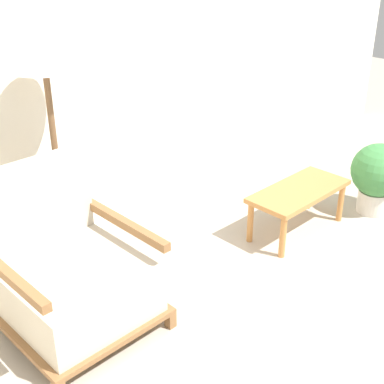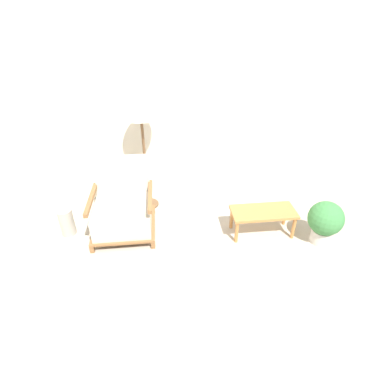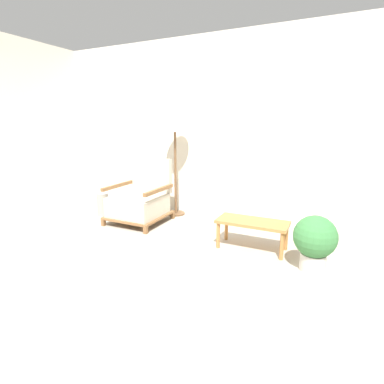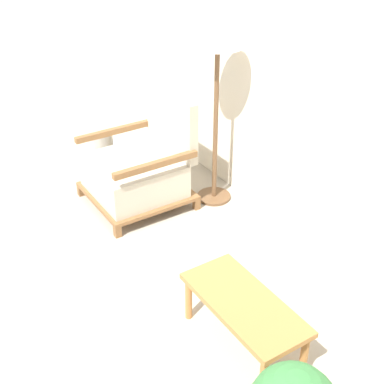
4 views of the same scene
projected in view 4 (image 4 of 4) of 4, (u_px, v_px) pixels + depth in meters
wall_back at (275, 46)px, 3.82m from camera, size 8.00×0.06×2.70m
armchair at (140, 168)px, 4.42m from camera, size 0.78×0.78×0.92m
floor_lamp at (218, 41)px, 3.92m from camera, size 0.40×0.40×1.59m
coffee_table at (244, 308)px, 3.05m from camera, size 0.81×0.37×0.35m
vase at (104, 150)px, 5.01m from camera, size 0.18×0.18×0.36m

